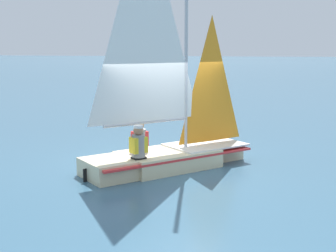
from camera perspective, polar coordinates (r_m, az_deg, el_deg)
name	(u,v)px	position (r m, az deg, el deg)	size (l,w,h in m)	color
ground_plane	(168,168)	(11.27, 0.00, -5.09)	(260.00, 260.00, 0.00)	#38607A
sailboat_main	(166,131)	(11.05, -0.21, -0.57)	(3.82, 3.89, 6.06)	beige
sailor_helm	(140,143)	(11.06, -3.47, -2.10)	(0.42, 0.43, 1.16)	black
sailor_crew	(139,149)	(10.37, -3.61, -2.83)	(0.42, 0.43, 1.16)	black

